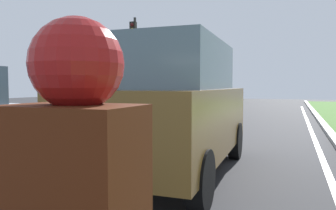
% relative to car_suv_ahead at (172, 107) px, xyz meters
% --- Properties ---
extents(ground_plane, '(60.00, 60.00, 0.00)m').
position_rel_car_suv_ahead_xyz_m(ground_plane, '(-1.04, 4.42, -1.17)').
color(ground_plane, '#2D2D30').
extents(lane_line_center, '(0.12, 32.00, 0.01)m').
position_rel_car_suv_ahead_xyz_m(lane_line_center, '(-1.74, 4.42, -1.16)').
color(lane_line_center, silver).
rests_on(lane_line_center, ground).
extents(lane_line_right_edge, '(0.12, 32.00, 0.01)m').
position_rel_car_suv_ahead_xyz_m(lane_line_right_edge, '(2.56, 4.42, -1.16)').
color(lane_line_right_edge, silver).
rests_on(lane_line_right_edge, ground).
extents(curb_right, '(0.24, 48.00, 0.12)m').
position_rel_car_suv_ahead_xyz_m(curb_right, '(3.06, 4.42, -1.11)').
color(curb_right, '#9E9B93').
rests_on(curb_right, ground).
extents(car_suv_ahead, '(2.07, 4.55, 2.28)m').
position_rel_car_suv_ahead_xyz_m(car_suv_ahead, '(0.00, 0.00, 0.00)').
color(car_suv_ahead, brown).
rests_on(car_suv_ahead, ground).
extents(rider_person, '(0.50, 0.40, 1.16)m').
position_rel_car_suv_ahead_xyz_m(rider_person, '(1.35, -4.48, 0.02)').
color(rider_person, '#4C1E0C').
rests_on(rider_person, ground).
extents(traffic_light_overhead_left, '(0.32, 0.50, 5.16)m').
position_rel_car_suv_ahead_xyz_m(traffic_light_overhead_left, '(-5.99, 10.31, 2.31)').
color(traffic_light_overhead_left, '#2D2D2D').
rests_on(traffic_light_overhead_left, ground).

